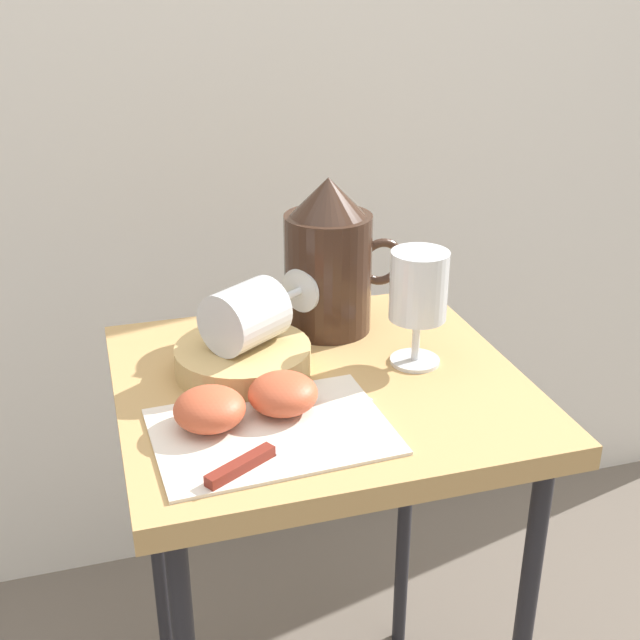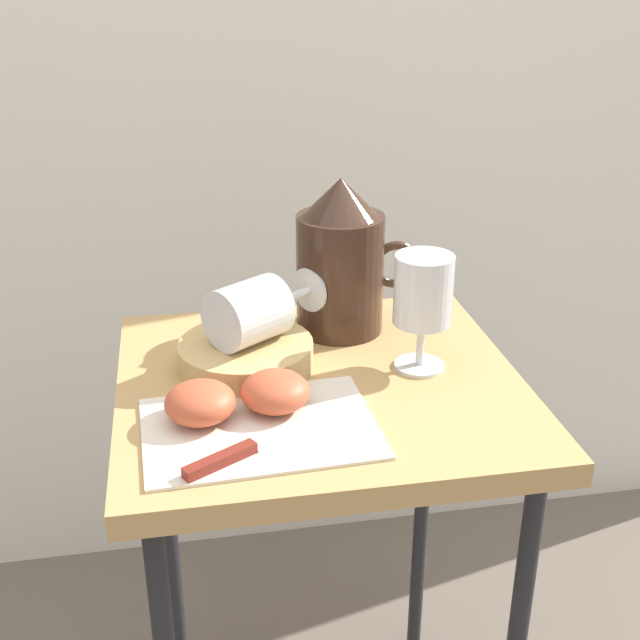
{
  "view_description": "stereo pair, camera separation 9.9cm",
  "coord_description": "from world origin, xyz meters",
  "views": [
    {
      "loc": [
        -0.26,
        -0.86,
        1.17
      ],
      "look_at": [
        0.0,
        0.0,
        0.76
      ],
      "focal_mm": 46.23,
      "sensor_mm": 36.0,
      "label": 1
    },
    {
      "loc": [
        -0.16,
        -0.89,
        1.17
      ],
      "look_at": [
        0.0,
        0.0,
        0.76
      ],
      "focal_mm": 46.23,
      "sensor_mm": 36.0,
      "label": 2
    }
  ],
  "objects": [
    {
      "name": "curtain_drape",
      "position": [
        0.0,
        0.57,
        1.01
      ],
      "size": [
        2.4,
        0.03,
        2.02
      ],
      "primitive_type": "cube",
      "color": "silver",
      "rests_on": "ground_plane"
    },
    {
      "name": "table",
      "position": [
        0.0,
        0.0,
        0.6
      ],
      "size": [
        0.5,
        0.46,
        0.68
      ],
      "color": "tan",
      "rests_on": "ground_plane"
    },
    {
      "name": "linen_napkin",
      "position": [
        -0.09,
        -0.1,
        0.68
      ],
      "size": [
        0.27,
        0.2,
        0.0
      ],
      "primitive_type": "cube",
      "rotation": [
        0.0,
        0.0,
        0.05
      ],
      "color": "silver",
      "rests_on": "table"
    },
    {
      "name": "basket_tray",
      "position": [
        -0.09,
        0.05,
        0.7
      ],
      "size": [
        0.17,
        0.17,
        0.03
      ],
      "primitive_type": "cylinder",
      "color": "tan",
      "rests_on": "table"
    },
    {
      "name": "pitcher",
      "position": [
        0.05,
        0.14,
        0.77
      ],
      "size": [
        0.17,
        0.12,
        0.22
      ],
      "color": "#382319",
      "rests_on": "table"
    },
    {
      "name": "wine_glass_upright",
      "position": [
        0.13,
        0.01,
        0.78
      ],
      "size": [
        0.07,
        0.07,
        0.15
      ],
      "color": "silver",
      "rests_on": "table"
    },
    {
      "name": "wine_glass_tipped_near",
      "position": [
        -0.08,
        0.05,
        0.75
      ],
      "size": [
        0.17,
        0.14,
        0.08
      ],
      "color": "silver",
      "rests_on": "basket_tray"
    },
    {
      "name": "apple_half_left",
      "position": [
        -0.15,
        -0.08,
        0.71
      ],
      "size": [
        0.08,
        0.08,
        0.04
      ],
      "primitive_type": "ellipsoid",
      "color": "#C15133",
      "rests_on": "linen_napkin"
    },
    {
      "name": "apple_half_right",
      "position": [
        -0.06,
        -0.07,
        0.71
      ],
      "size": [
        0.08,
        0.08,
        0.04
      ],
      "primitive_type": "ellipsoid",
      "color": "#C15133",
      "rests_on": "linen_napkin"
    },
    {
      "name": "knife",
      "position": [
        -0.1,
        -0.15,
        0.69
      ],
      "size": [
        0.22,
        0.13,
        0.01
      ],
      "color": "silver",
      "rests_on": "linen_napkin"
    }
  ]
}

